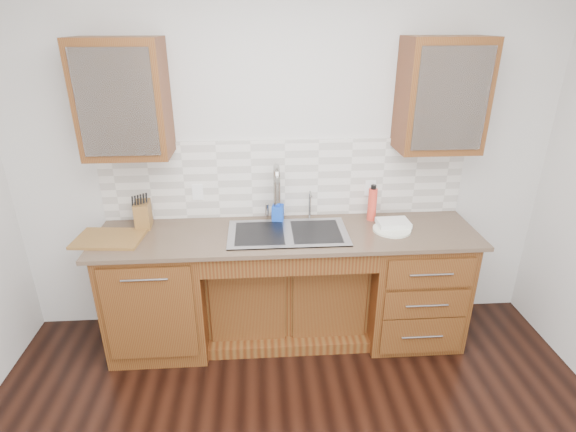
{
  "coord_description": "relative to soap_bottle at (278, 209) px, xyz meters",
  "views": [
    {
      "loc": [
        -0.2,
        -1.43,
        2.3
      ],
      "look_at": [
        0.0,
        1.4,
        1.05
      ],
      "focal_mm": 28.0,
      "sensor_mm": 36.0,
      "label": 1
    }
  ],
  "objects": [
    {
      "name": "wall_back",
      "position": [
        0.06,
        0.17,
        0.35
      ],
      "size": [
        4.0,
        0.1,
        2.7
      ],
      "primitive_type": "cube",
      "color": "silver",
      "rests_on": "ground"
    },
    {
      "name": "base_cabinet_left",
      "position": [
        -0.89,
        -0.19,
        -0.56
      ],
      "size": [
        0.7,
        0.62,
        0.88
      ],
      "primitive_type": "cube",
      "color": "#593014",
      "rests_on": "ground"
    },
    {
      "name": "base_cabinet_center",
      "position": [
        0.06,
        -0.1,
        -0.65
      ],
      "size": [
        1.2,
        0.44,
        0.7
      ],
      "primitive_type": "cube",
      "color": "#593014",
      "rests_on": "ground"
    },
    {
      "name": "base_cabinet_right",
      "position": [
        1.01,
        -0.19,
        -0.56
      ],
      "size": [
        0.7,
        0.62,
        0.88
      ],
      "primitive_type": "cube",
      "color": "#593014",
      "rests_on": "ground"
    },
    {
      "name": "countertop",
      "position": [
        0.06,
        -0.21,
        -0.11
      ],
      "size": [
        2.7,
        0.65,
        0.03
      ],
      "primitive_type": "cube",
      "color": "#84705B",
      "rests_on": "base_cabinet_left"
    },
    {
      "name": "backsplash",
      "position": [
        0.06,
        0.11,
        0.2
      ],
      "size": [
        2.7,
        0.02,
        0.59
      ],
      "primitive_type": "cube",
      "color": "beige",
      "rests_on": "wall_back"
    },
    {
      "name": "sink",
      "position": [
        0.06,
        -0.22,
        -0.18
      ],
      "size": [
        0.84,
        0.46,
        0.19
      ],
      "primitive_type": "cube",
      "color": "#9E9EA5",
      "rests_on": "countertop"
    },
    {
      "name": "faucet",
      "position": [
        -0.01,
        0.01,
        0.11
      ],
      "size": [
        0.04,
        0.04,
        0.4
      ],
      "primitive_type": "cylinder",
      "color": "#999993",
      "rests_on": "countertop"
    },
    {
      "name": "filter_tap",
      "position": [
        0.24,
        0.02,
        0.03
      ],
      "size": [
        0.02,
        0.02,
        0.24
      ],
      "primitive_type": "cylinder",
      "color": "#999993",
      "rests_on": "countertop"
    },
    {
      "name": "upper_cabinet_left",
      "position": [
        -0.99,
        -0.05,
        0.82
      ],
      "size": [
        0.55,
        0.34,
        0.75
      ],
      "primitive_type": "cube",
      "color": "#593014",
      "rests_on": "wall_back"
    },
    {
      "name": "upper_cabinet_right",
      "position": [
        1.11,
        -0.05,
        0.82
      ],
      "size": [
        0.55,
        0.34,
        0.75
      ],
      "primitive_type": "cube",
      "color": "#593014",
      "rests_on": "wall_back"
    },
    {
      "name": "outlet_left",
      "position": [
        -0.59,
        0.09,
        0.12
      ],
      "size": [
        0.08,
        0.01,
        0.12
      ],
      "primitive_type": "cube",
      "color": "white",
      "rests_on": "backsplash"
    },
    {
      "name": "outlet_right",
      "position": [
        0.71,
        0.09,
        0.12
      ],
      "size": [
        0.08,
        0.01,
        0.12
      ],
      "primitive_type": "cube",
      "color": "white",
      "rests_on": "backsplash"
    },
    {
      "name": "soap_bottle",
      "position": [
        0.0,
        0.0,
        0.0
      ],
      "size": [
        0.1,
        0.1,
        0.18
      ],
      "primitive_type": "imported",
      "rotation": [
        0.0,
        0.0,
        -0.18
      ],
      "color": "blue",
      "rests_on": "countertop"
    },
    {
      "name": "water_bottle",
      "position": [
        0.7,
        -0.03,
        0.03
      ],
      "size": [
        0.09,
        0.09,
        0.25
      ],
      "primitive_type": "cylinder",
      "rotation": [
        0.0,
        0.0,
        -0.41
      ],
      "color": "red",
      "rests_on": "countertop"
    },
    {
      "name": "plate",
      "position": [
        0.81,
        -0.22,
        -0.08
      ],
      "size": [
        0.36,
        0.36,
        0.02
      ],
      "primitive_type": "cylinder",
      "rotation": [
        0.0,
        0.0,
        0.43
      ],
      "color": "silver",
      "rests_on": "countertop"
    },
    {
      "name": "dish_towel",
      "position": [
        0.83,
        -0.17,
        -0.06
      ],
      "size": [
        0.23,
        0.17,
        0.04
      ],
      "primitive_type": "cube",
      "rotation": [
        0.0,
        0.0,
        0.04
      ],
      "color": "white",
      "rests_on": "plate"
    },
    {
      "name": "knife_block",
      "position": [
        -0.98,
        -0.03,
        0.0
      ],
      "size": [
        0.12,
        0.18,
        0.19
      ],
      "primitive_type": "cube",
      "rotation": [
        0.0,
        0.0,
        0.08
      ],
      "color": "brown",
      "rests_on": "countertop"
    },
    {
      "name": "cutting_board",
      "position": [
        -1.17,
        -0.24,
        -0.08
      ],
      "size": [
        0.48,
        0.35,
        0.02
      ],
      "primitive_type": "cube",
      "rotation": [
        0.0,
        0.0,
        -0.09
      ],
      "color": "#A96B2B",
      "rests_on": "countertop"
    },
    {
      "name": "cup_left_a",
      "position": [
        -1.07,
        -0.05,
        0.77
      ],
      "size": [
        0.16,
        0.16,
        0.1
      ],
      "primitive_type": "imported",
      "rotation": [
        0.0,
        0.0,
        -0.31
      ],
      "color": "silver",
      "rests_on": "upper_cabinet_left"
    },
    {
      "name": "cup_left_b",
      "position": [
        -0.9,
        -0.05,
        0.77
      ],
      "size": [
        0.1,
        0.1,
        0.1
      ],
      "primitive_type": "imported",
      "rotation": [
        0.0,
        0.0,
        -0.0
      ],
      "color": "white",
      "rests_on": "upper_cabinet_left"
    },
    {
      "name": "cup_right_a",
      "position": [
        0.99,
        -0.05,
        0.77
      ],
      "size": [
        0.17,
        0.17,
        0.1
      ],
      "primitive_type": "imported",
      "rotation": [
        0.0,
        0.0,
        0.35
      ],
      "color": "silver",
      "rests_on": "upper_cabinet_right"
    },
    {
      "name": "cup_right_b",
      "position": [
        1.21,
        -0.05,
        0.77
      ],
      "size": [
        0.12,
        0.12,
        0.1
      ],
      "primitive_type": "imported",
      "rotation": [
        0.0,
        0.0,
        -0.07
      ],
      "color": "silver",
      "rests_on": "upper_cabinet_right"
    }
  ]
}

